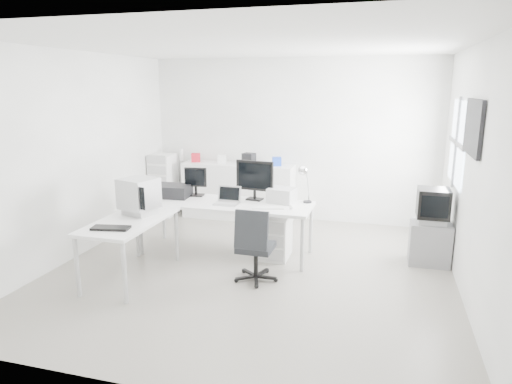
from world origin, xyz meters
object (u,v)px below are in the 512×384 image
(lcd_monitor_small, at_px, (196,182))
(lcd_monitor_large, at_px, (255,180))
(side_desk, at_px, (131,248))
(tv_cabinet, at_px, (430,243))
(filing_cabinet, at_px, (164,185))
(office_chair, at_px, (256,244))
(drawer_pedestal, at_px, (275,236))
(laptop, at_px, (227,196))
(laser_printer, at_px, (282,195))
(inkjet_printer, at_px, (173,191))
(crt_tv, at_px, (433,206))
(main_desk, at_px, (226,228))
(crt_monitor, at_px, (139,197))
(sideboard, at_px, (238,191))

(lcd_monitor_small, bearing_deg, lcd_monitor_large, -6.25)
(side_desk, xyz_separation_m, tv_cabinet, (3.60, 1.48, -0.09))
(lcd_monitor_small, bearing_deg, side_desk, -108.78)
(lcd_monitor_large, bearing_deg, filing_cabinet, 155.62)
(side_desk, bearing_deg, office_chair, 12.50)
(side_desk, bearing_deg, drawer_pedestal, 36.57)
(laptop, bearing_deg, tv_cabinet, 11.71)
(drawer_pedestal, distance_m, office_chair, 0.84)
(laser_printer, bearing_deg, lcd_monitor_small, -172.06)
(lcd_monitor_large, distance_m, laptop, 0.49)
(inkjet_printer, xyz_separation_m, lcd_monitor_large, (1.20, 0.15, 0.20))
(tv_cabinet, xyz_separation_m, crt_tv, (0.00, 0.00, 0.51))
(filing_cabinet, bearing_deg, lcd_monitor_small, -47.61)
(inkjet_printer, bearing_deg, laptop, -16.28)
(main_desk, relative_size, filing_cabinet, 2.13)
(crt_monitor, height_order, tv_cabinet, crt_monitor)
(filing_cabinet, bearing_deg, office_chair, -44.12)
(crt_tv, xyz_separation_m, sideboard, (-3.12, 1.35, -0.30))
(side_desk, distance_m, lcd_monitor_large, 1.92)
(crt_monitor, bearing_deg, side_desk, -73.87)
(tv_cabinet, height_order, crt_tv, crt_tv)
(office_chair, bearing_deg, main_desk, 131.17)
(sideboard, bearing_deg, main_desk, -77.72)
(inkjet_printer, relative_size, tv_cabinet, 0.87)
(laptop, xyz_separation_m, office_chair, (0.60, -0.67, -0.40))
(side_desk, distance_m, laptop, 1.43)
(lcd_monitor_small, height_order, crt_tv, lcd_monitor_small)
(laser_printer, height_order, filing_cabinet, filing_cabinet)
(lcd_monitor_large, bearing_deg, inkjet_printer, -165.16)
(drawer_pedestal, bearing_deg, crt_tv, 9.25)
(inkjet_printer, relative_size, crt_tv, 0.99)
(lcd_monitor_small, height_order, filing_cabinet, lcd_monitor_small)
(side_desk, distance_m, tv_cabinet, 3.89)
(crt_monitor, bearing_deg, filing_cabinet, 126.63)
(lcd_monitor_small, distance_m, sideboard, 1.57)
(inkjet_printer, bearing_deg, office_chair, -33.68)
(crt_monitor, xyz_separation_m, filing_cabinet, (-0.90, 2.42, -0.41))
(sideboard, bearing_deg, office_chair, -67.58)
(lcd_monitor_small, bearing_deg, crt_monitor, -111.50)
(filing_cabinet, bearing_deg, sideboard, 6.97)
(main_desk, bearing_deg, crt_monitor, -135.00)
(sideboard, bearing_deg, lcd_monitor_large, -63.92)
(lcd_monitor_large, xyz_separation_m, filing_cabinet, (-2.10, 1.32, -0.48))
(laptop, relative_size, filing_cabinet, 0.32)
(filing_cabinet, bearing_deg, main_desk, -41.82)
(main_desk, relative_size, lcd_monitor_large, 4.15)
(filing_cabinet, bearing_deg, inkjet_printer, -58.39)
(office_chair, relative_size, crt_tv, 1.89)
(tv_cabinet, relative_size, sideboard, 0.29)
(laptop, distance_m, filing_cabinet, 2.48)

